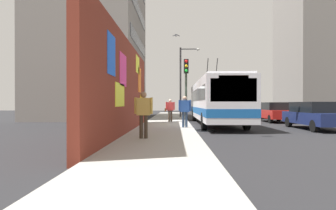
{
  "coord_description": "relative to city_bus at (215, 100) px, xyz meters",
  "views": [
    {
      "loc": [
        -17.15,
        1.04,
        1.49
      ],
      "look_at": [
        2.7,
        1.52,
        1.38
      ],
      "focal_mm": 29.19,
      "sensor_mm": 36.0,
      "label": 1
    }
  ],
  "objects": [
    {
      "name": "building_far_right",
      "position": [
        15.51,
        -15.2,
        8.65
      ],
      "size": [
        9.18,
        8.09,
        20.75
      ],
      "color": "gray",
      "rests_on": "ground_plane"
    },
    {
      "name": "flying_pigeons",
      "position": [
        -3.63,
        1.69,
        5.45
      ],
      "size": [
        9.5,
        3.41,
        1.72
      ],
      "color": "slate"
    },
    {
      "name": "pedestrian_near_wall",
      "position": [
        -8.76,
        4.03,
        -0.5
      ],
      "size": [
        0.24,
        0.71,
        1.79
      ],
      "color": "#3F3326",
      "rests_on": "sidewalk_slab"
    },
    {
      "name": "building_far_left",
      "position": [
        8.47,
        11.0,
        6.67
      ],
      "size": [
        12.65,
        9.07,
        16.78
      ],
      "color": "gray",
      "rests_on": "ground_plane"
    },
    {
      "name": "pedestrian_at_curb",
      "position": [
        -3.94,
        2.27,
        -0.53
      ],
      "size": [
        0.23,
        0.7,
        1.75
      ],
      "color": "#2D3F59",
      "rests_on": "sidewalk_slab"
    },
    {
      "name": "pedestrian_midblock",
      "position": [
        0.94,
        3.17,
        -0.6
      ],
      "size": [
        0.22,
        0.74,
        1.66
      ],
      "color": "#3F3326",
      "rests_on": "sidewalk_slab"
    },
    {
      "name": "sidewalk_slab",
      "position": [
        -2.04,
        3.4,
        -1.65
      ],
      "size": [
        48.0,
        3.2,
        0.15
      ],
      "primitive_type": "cube",
      "color": "#9E9B93",
      "rests_on": "ground_plane"
    },
    {
      "name": "street_lamp",
      "position": [
        7.95,
        2.03,
        2.39
      ],
      "size": [
        0.44,
        1.98,
        6.9
      ],
      "color": "#4C4C51",
      "rests_on": "sidewalk_slab"
    },
    {
      "name": "city_bus",
      "position": [
        0.0,
        0.0,
        0.0
      ],
      "size": [
        12.03,
        2.66,
        4.86
      ],
      "color": "silver",
      "rests_on": "ground_plane"
    },
    {
      "name": "graffiti_wall",
      "position": [
        -6.37,
        5.15,
        0.51
      ],
      "size": [
        13.33,
        0.32,
        4.45
      ],
      "color": "maroon",
      "rests_on": "ground_plane"
    },
    {
      "name": "parked_car_black",
      "position": [
        8.69,
        -5.2,
        -0.89
      ],
      "size": [
        4.2,
        1.74,
        1.58
      ],
      "color": "black",
      "rests_on": "ground_plane"
    },
    {
      "name": "traffic_light",
      "position": [
        -2.82,
        2.15,
        1.13
      ],
      "size": [
        0.49,
        0.28,
        4.01
      ],
      "color": "#2D382D",
      "rests_on": "sidewalk_slab"
    },
    {
      "name": "parked_car_navy",
      "position": [
        -3.32,
        -5.2,
        -0.89
      ],
      "size": [
        4.79,
        1.86,
        1.58
      ],
      "color": "navy",
      "rests_on": "ground_plane"
    },
    {
      "name": "ground_plane",
      "position": [
        -2.04,
        1.8,
        -1.72
      ],
      "size": [
        80.0,
        80.0,
        0.0
      ],
      "primitive_type": "plane",
      "color": "#232326"
    },
    {
      "name": "curbside_puddle",
      "position": [
        -4.13,
        1.2,
        -1.72
      ],
      "size": [
        1.32,
        1.32,
        0.0
      ],
      "primitive_type": "cylinder",
      "color": "black",
      "rests_on": "ground_plane"
    },
    {
      "name": "parked_car_red",
      "position": [
        2.88,
        -5.2,
        -0.89
      ],
      "size": [
        4.25,
        1.9,
        1.58
      ],
      "color": "#B21E19",
      "rests_on": "ground_plane"
    }
  ]
}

